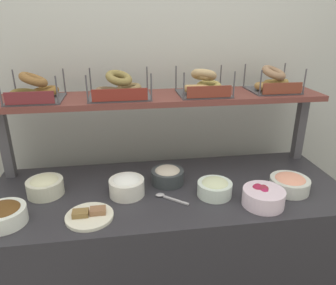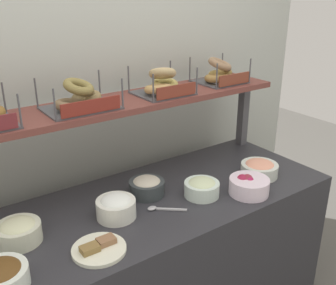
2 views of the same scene
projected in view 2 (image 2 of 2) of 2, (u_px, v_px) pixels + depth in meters
back_wall at (98, 103)px, 2.17m from camera, size 3.02×0.06×2.40m
deli_counter at (155, 271)px, 2.04m from camera, size 1.82×0.70×0.85m
shelf_riser_right at (243, 114)px, 2.47m from camera, size 0.05×0.05×0.40m
upper_shelf at (123, 103)px, 1.93m from camera, size 1.78×0.32×0.03m
bowl_scallion_spread at (202, 187)px, 1.91m from camera, size 0.17×0.17×0.09m
bowl_lox_spread at (259, 168)px, 2.11m from camera, size 0.20×0.20×0.09m
bowl_tuna_salad at (147, 186)px, 1.92m from camera, size 0.17×0.17×0.09m
bowl_chocolate_spread at (0, 276)px, 1.33m from camera, size 0.19×0.19×0.09m
bowl_potato_salad at (18, 231)px, 1.56m from camera, size 0.18×0.18×0.10m
bowl_beet_salad at (249, 185)px, 1.93m from camera, size 0.20×0.20×0.10m
bowl_cream_cheese at (116, 207)px, 1.73m from camera, size 0.17×0.17×0.11m
serving_plate_white at (99, 248)px, 1.52m from camera, size 0.21×0.21×0.04m
serving_spoon_near_plate at (161, 209)px, 1.80m from camera, size 0.15×0.12×0.01m
bagel_basket_poppy at (80, 99)px, 1.77m from camera, size 0.32×0.25×0.14m
bagel_basket_sesame at (163, 84)px, 2.02m from camera, size 0.27×0.25×0.15m
bagel_basket_everything at (220, 74)px, 2.25m from camera, size 0.27×0.24×0.15m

